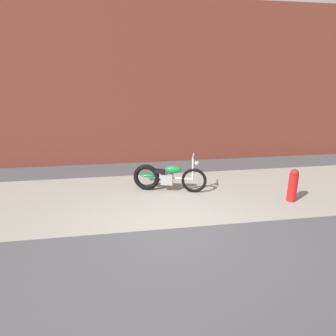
# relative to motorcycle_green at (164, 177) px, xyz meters

# --- Properties ---
(ground_plane) EXTENTS (80.00, 80.00, 0.00)m
(ground_plane) POSITION_rel_motorcycle_green_xyz_m (-0.12, -2.08, -0.40)
(ground_plane) COLOR #47474C
(sidewalk_slab) EXTENTS (36.00, 3.50, 0.01)m
(sidewalk_slab) POSITION_rel_motorcycle_green_xyz_m (-0.12, -0.33, -0.40)
(sidewalk_slab) COLOR gray
(sidewalk_slab) RESTS_ON ground
(brick_building_wall) EXTENTS (36.00, 0.50, 5.45)m
(brick_building_wall) POSITION_rel_motorcycle_green_xyz_m (-0.12, 3.12, 2.33)
(brick_building_wall) COLOR brown
(brick_building_wall) RESTS_ON ground
(motorcycle_green) EXTENTS (1.95, 0.82, 1.03)m
(motorcycle_green) POSITION_rel_motorcycle_green_xyz_m (0.00, 0.00, 0.00)
(motorcycle_green) COLOR black
(motorcycle_green) RESTS_ON ground
(fire_hydrant) EXTENTS (0.22, 0.22, 0.84)m
(fire_hydrant) POSITION_rel_motorcycle_green_xyz_m (3.06, -1.17, 0.03)
(fire_hydrant) COLOR red
(fire_hydrant) RESTS_ON ground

